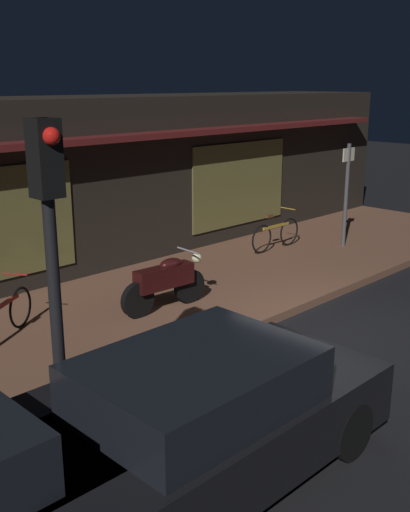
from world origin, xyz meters
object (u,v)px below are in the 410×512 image
at_px(motorcycle, 166,281).
at_px(bicycle_parked, 3,317).
at_px(traffic_light_pole, 51,243).
at_px(bicycle_extra, 276,234).
at_px(parked_car_far, 205,419).
at_px(sign_post, 347,189).

height_order(motorcycle, bicycle_parked, motorcycle).
bearing_deg(bicycle_parked, motorcycle, -16.02).
height_order(motorcycle, traffic_light_pole, traffic_light_pole).
relative_size(motorcycle, bicycle_extra, 1.03).
height_order(bicycle_parked, bicycle_extra, same).
height_order(motorcycle, parked_car_far, parked_car_far).
distance_m(sign_post, traffic_light_pole, 9.88).
bearing_deg(bicycle_extra, motorcycle, -165.29).
bearing_deg(parked_car_far, sign_post, 24.55).
bearing_deg(sign_post, parked_car_far, -155.45).
relative_size(bicycle_extra, parked_car_far, 0.40).
relative_size(bicycle_parked, sign_post, 0.59).
relative_size(motorcycle, parked_car_far, 0.42).
height_order(bicycle_parked, traffic_light_pole, traffic_light_pole).
bearing_deg(motorcycle, sign_post, 2.02).
distance_m(motorcycle, sign_post, 5.83).
distance_m(motorcycle, bicycle_parked, 2.69).
bearing_deg(parked_car_far, motorcycle, 53.48).
distance_m(motorcycle, parked_car_far, 4.57).
xyz_separation_m(motorcycle, parked_car_far, (-2.72, -3.67, 0.06)).
height_order(bicycle_extra, parked_car_far, parked_car_far).
bearing_deg(bicycle_parked, parked_car_far, -91.74).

